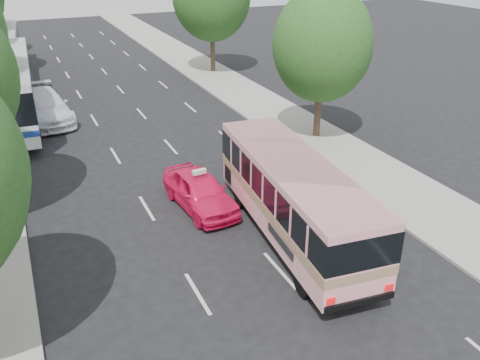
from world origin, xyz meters
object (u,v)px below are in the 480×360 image
pink_taxi (200,191)px  white_pickup (45,107)px  tour_coach_front (7,85)px  tour_coach_rear (1,48)px  pink_bus (294,192)px

pink_taxi → white_pickup: bearing=103.3°
tour_coach_front → tour_coach_rear: bearing=92.4°
pink_bus → tour_coach_front: (-8.69, 17.75, 0.44)m
pink_taxi → tour_coach_front: 15.71m
pink_taxi → white_pickup: size_ratio=0.72×
pink_taxi → tour_coach_rear: bearing=98.4°
pink_taxi → tour_coach_rear: size_ratio=0.37×
tour_coach_front → pink_bus: bearing=-61.5°
pink_taxi → white_pickup: (-4.63, 13.84, 0.14)m
tour_coach_rear → white_pickup: bearing=-79.0°
pink_bus → tour_coach_rear: size_ratio=0.80×
tour_coach_rear → pink_taxi: bearing=-73.5°
pink_bus → white_pickup: pink_bus is taller
tour_coach_front → tour_coach_rear: (-0.00, 12.44, -0.16)m
pink_bus → tour_coach_rear: bearing=111.7°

